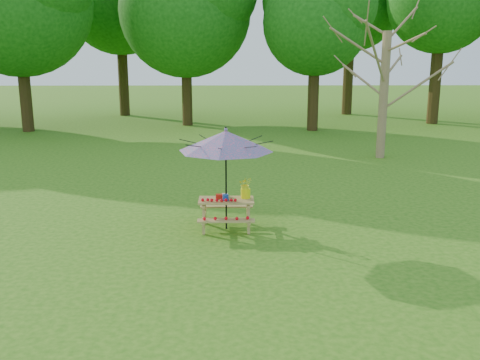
{
  "coord_description": "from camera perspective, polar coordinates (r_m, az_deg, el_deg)",
  "views": [
    {
      "loc": [
        -0.34,
        -6.28,
        3.74
      ],
      "look_at": [
        -0.16,
        4.9,
        1.1
      ],
      "focal_mm": 40.0,
      "sensor_mm": 36.0,
      "label": 1
    }
  ],
  "objects": [
    {
      "name": "patio_umbrella",
      "position": [
        11.32,
        -1.52,
        4.18
      ],
      "size": [
        2.28,
        2.28,
        2.25
      ],
      "color": "black",
      "rests_on": "ground"
    },
    {
      "name": "ground",
      "position": [
        7.31,
        1.95,
        -17.48
      ],
      "size": [
        120.0,
        120.0,
        0.0
      ],
      "primitive_type": "plane",
      "color": "#2C6914",
      "rests_on": "ground"
    },
    {
      "name": "flower_bucket",
      "position": [
        11.64,
        0.6,
        -0.74
      ],
      "size": [
        0.29,
        0.25,
        0.47
      ],
      "color": "#FFFC0D",
      "rests_on": "picnic_table"
    },
    {
      "name": "picnic_table",
      "position": [
        11.69,
        -1.47,
        -3.7
      ],
      "size": [
        1.2,
        1.32,
        0.67
      ],
      "color": "#AA894C",
      "rests_on": "ground"
    },
    {
      "name": "produce_bins",
      "position": [
        11.61,
        -1.8,
        -1.79
      ],
      "size": [
        0.28,
        0.44,
        0.13
      ],
      "color": "red",
      "rests_on": "picnic_table"
    },
    {
      "name": "tomatoes_row",
      "position": [
        11.41,
        -2.25,
        -2.15
      ],
      "size": [
        0.77,
        0.13,
        0.07
      ],
      "primitive_type": null,
      "color": "red",
      "rests_on": "picnic_table"
    }
  ]
}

